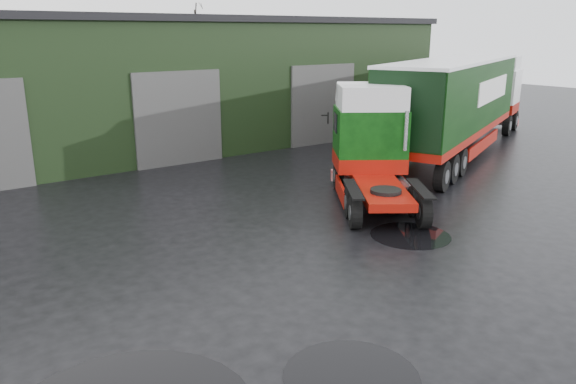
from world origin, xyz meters
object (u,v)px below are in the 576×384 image
object	(u,v)px
tree_back_b	(182,58)
warehouse	(125,81)
hero_tractor	(378,149)
wash_bucket	(441,182)
lorry_right	(453,110)

from	to	relation	value
tree_back_b	warehouse	bearing A→B (deg)	-128.66
hero_tractor	wash_bucket	bearing A→B (deg)	39.87
warehouse	wash_bucket	bearing A→B (deg)	-67.58
hero_tractor	wash_bucket	xyz separation A→B (m)	(3.75, 0.34, -1.78)
warehouse	tree_back_b	size ratio (longest dim) A/B	4.32
warehouse	hero_tractor	xyz separation A→B (m)	(2.50, -15.50, -1.22)
warehouse	hero_tractor	world-z (taller)	warehouse
lorry_right	hero_tractor	bearing A→B (deg)	-91.22
hero_tractor	lorry_right	size ratio (longest dim) A/B	0.37
hero_tractor	tree_back_b	size ratio (longest dim) A/B	0.83
hero_tractor	lorry_right	bearing A→B (deg)	57.00
wash_bucket	tree_back_b	size ratio (longest dim) A/B	0.05
warehouse	tree_back_b	bearing A→B (deg)	51.34
warehouse	tree_back_b	distance (m)	12.82
lorry_right	wash_bucket	size ratio (longest dim) A/B	50.09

